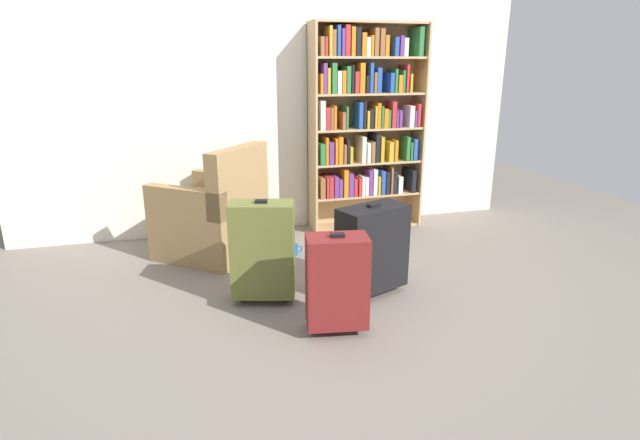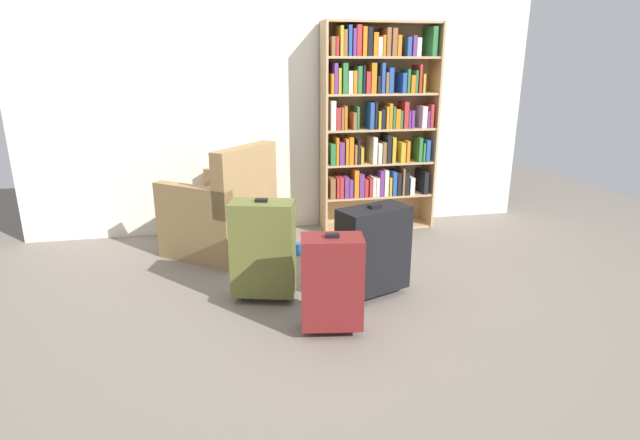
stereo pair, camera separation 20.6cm
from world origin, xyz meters
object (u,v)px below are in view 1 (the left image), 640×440
armchair (214,217)px  suitcase_olive (263,250)px  mug (293,250)px  bookshelf (364,122)px  suitcase_black (372,248)px  suitcase_dark_red (337,281)px

armchair → suitcase_olive: (0.24, -0.97, 0.04)m
mug → bookshelf: bearing=36.5°
suitcase_black → suitcase_olive: 0.72m
suitcase_black → armchair: bearing=132.1°
mug → suitcase_olive: (-0.37, -0.77, 0.31)m
suitcase_black → suitcase_dark_red: size_ratio=1.05×
mug → armchair: bearing=161.8°
mug → suitcase_black: 0.97m
armchair → mug: armchair is taller
armchair → suitcase_black: size_ratio=1.54×
armchair → suitcase_olive: size_ratio=1.42×
suitcase_black → suitcase_dark_red: bearing=-132.1°
suitcase_dark_red → suitcase_olive: suitcase_olive is taller
armchair → suitcase_black: 1.43m
armchair → suitcase_black: armchair is taller
bookshelf → suitcase_black: 1.66m
suitcase_black → suitcase_dark_red: 0.56m
bookshelf → suitcase_olive: 1.91m
armchair → mug: 0.69m
mug → suitcase_black: (0.35, -0.86, 0.29)m
suitcase_black → suitcase_olive: suitcase_olive is taller
suitcase_black → suitcase_olive: size_ratio=0.92×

